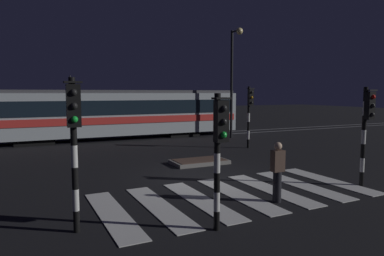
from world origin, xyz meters
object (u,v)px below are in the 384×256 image
Objects in this scene: traffic_light_corner_near_right at (367,121)px; street_lamp_trackside_right at (234,70)px; traffic_light_corner_far_right at (250,108)px; pedestrian_waiting_at_kerb at (277,172)px; traffic_light_kerb_mid_left at (219,142)px; traffic_light_corner_near_left at (74,132)px; tram at (113,113)px.

traffic_light_corner_near_right is 0.45× the size of street_lamp_trackside_right.
pedestrian_waiting_at_kerb is (-4.81, -8.38, -1.38)m from traffic_light_corner_far_right.
traffic_light_kerb_mid_left is at bearing -168.59° from traffic_light_corner_near_right.
traffic_light_corner_far_right is at bearing 82.21° from traffic_light_corner_near_right.
traffic_light_corner_near_left is (-2.86, 1.23, 0.22)m from traffic_light_kerb_mid_left.
traffic_light_kerb_mid_left is at bearing -122.99° from street_lamp_trackside_right.
traffic_light_corner_far_right is 1.05× the size of traffic_light_corner_near_right.
pedestrian_waiting_at_kerb is at bearing -85.50° from tram.
traffic_light_corner_far_right reaches higher than traffic_light_corner_near_right.
traffic_light_corner_far_right is 1.01× the size of traffic_light_corner_near_left.
traffic_light_corner_near_left is 9.07m from traffic_light_corner_near_right.
traffic_light_kerb_mid_left is 0.42× the size of street_lamp_trackside_right.
traffic_light_corner_near_left is (-10.20, -8.29, -0.01)m from traffic_light_corner_far_right.
traffic_light_kerb_mid_left is 0.90× the size of traffic_light_corner_far_right.
traffic_light_corner_near_right is (6.21, 1.25, 0.13)m from traffic_light_kerb_mid_left.
traffic_light_corner_near_right is at bearing -97.79° from traffic_light_corner_far_right.
traffic_light_corner_near_left is at bearing -133.37° from street_lamp_trackside_right.
tram is 15.35m from pedestrian_waiting_at_kerb.
pedestrian_waiting_at_kerb is (5.39, -0.09, -1.37)m from traffic_light_corner_near_left.
traffic_light_corner_far_right is (7.34, 9.52, 0.24)m from traffic_light_kerb_mid_left.
traffic_light_kerb_mid_left is 1.79× the size of pedestrian_waiting_at_kerb.
street_lamp_trackside_right reaches higher than traffic_light_corner_far_right.
traffic_light_kerb_mid_left is 12.02m from traffic_light_corner_far_right.
traffic_light_corner_near_right is 1.91× the size of pedestrian_waiting_at_kerb.
street_lamp_trackside_right is at bearing 57.01° from traffic_light_kerb_mid_left.
traffic_light_corner_near_left is 17.17m from street_lamp_trackside_right.
street_lamp_trackside_right is (11.68, 12.37, 2.34)m from traffic_light_corner_near_left.
traffic_light_corner_far_right is 9.76m from pedestrian_waiting_at_kerb.
traffic_light_corner_far_right is 0.47× the size of street_lamp_trackside_right.
street_lamp_trackside_right is at bearing 46.63° from traffic_light_corner_near_left.
traffic_light_corner_near_right is at bearing 11.41° from traffic_light_kerb_mid_left.
tram is at bearing 107.83° from traffic_light_corner_near_right.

